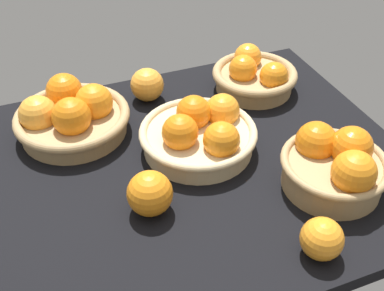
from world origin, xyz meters
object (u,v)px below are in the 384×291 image
at_px(basket_far_left, 71,115).
at_px(basket_center, 200,133).
at_px(loose_orange_front_gap, 150,193).
at_px(basket_far_right, 254,75).
at_px(loose_orange_side_gap, 322,239).
at_px(basket_near_right, 336,165).
at_px(loose_orange_back_gap, 147,85).

bearing_deg(basket_far_left, basket_center, -33.67).
height_order(basket_far_left, loose_orange_front_gap, basket_far_left).
bearing_deg(loose_orange_front_gap, basket_far_right, 39.55).
xyz_separation_m(loose_orange_front_gap, loose_orange_side_gap, (0.23, -0.20, -0.01)).
height_order(basket_far_right, loose_orange_front_gap, basket_far_right).
height_order(basket_near_right, loose_orange_front_gap, basket_near_right).
bearing_deg(basket_far_right, basket_near_right, -92.70).
distance_m(loose_orange_back_gap, loose_orange_side_gap, 0.57).
bearing_deg(basket_near_right, loose_orange_front_gap, 169.68).
xyz_separation_m(basket_center, loose_orange_back_gap, (-0.05, 0.22, -0.00)).
relative_size(basket_far_right, loose_orange_back_gap, 2.61).
height_order(basket_center, loose_orange_side_gap, basket_center).
height_order(basket_center, loose_orange_front_gap, basket_center).
distance_m(basket_far_right, basket_center, 0.27).
height_order(basket_far_right, basket_near_right, basket_near_right).
bearing_deg(basket_center, basket_near_right, -45.10).
bearing_deg(basket_center, basket_far_right, 38.28).
bearing_deg(basket_center, loose_orange_back_gap, 101.77).
distance_m(basket_far_right, basket_far_left, 0.45).
bearing_deg(basket_center, loose_orange_side_gap, -76.46).
distance_m(loose_orange_front_gap, loose_orange_back_gap, 0.37).
distance_m(basket_far_left, loose_orange_back_gap, 0.20).
bearing_deg(loose_orange_front_gap, loose_orange_side_gap, -40.54).
height_order(basket_far_left, loose_orange_back_gap, basket_far_left).
xyz_separation_m(basket_far_right, basket_center, (-0.21, -0.17, 0.00)).
distance_m(basket_far_right, loose_orange_side_gap, 0.52).
xyz_separation_m(basket_center, loose_orange_front_gap, (-0.15, -0.13, 0.00)).
distance_m(basket_far_left, loose_orange_front_gap, 0.30).
relative_size(basket_far_right, loose_orange_front_gap, 2.49).
bearing_deg(loose_orange_side_gap, basket_far_left, 123.03).
xyz_separation_m(basket_far_left, loose_orange_back_gap, (0.19, 0.06, -0.00)).
bearing_deg(loose_orange_side_gap, loose_orange_back_gap, 102.83).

